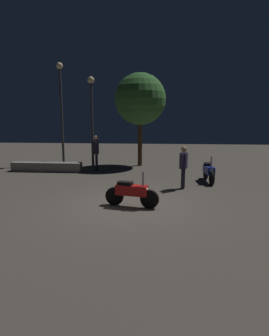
% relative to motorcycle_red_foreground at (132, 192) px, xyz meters
% --- Properties ---
extents(ground_plane, '(40.00, 40.00, 0.00)m').
position_rel_motorcycle_red_foreground_xyz_m(ground_plane, '(-0.12, 0.19, -0.44)').
color(ground_plane, '#4C443D').
extents(motorcycle_red_foreground, '(1.64, 0.50, 1.11)m').
position_rel_motorcycle_red_foreground_xyz_m(motorcycle_red_foreground, '(0.00, 0.00, 0.00)').
color(motorcycle_red_foreground, black).
rests_on(motorcycle_red_foreground, ground_plane).
extents(motorcycle_blue_parked_left, '(0.35, 1.66, 1.11)m').
position_rel_motorcycle_red_foreground_xyz_m(motorcycle_blue_parked_left, '(2.86, 3.58, 0.00)').
color(motorcycle_blue_parked_left, black).
rests_on(motorcycle_blue_parked_left, ground_plane).
extents(person_rider_beside, '(0.29, 0.67, 1.76)m').
position_rel_motorcycle_red_foreground_xyz_m(person_rider_beside, '(-2.27, 5.58, 0.62)').
color(person_rider_beside, black).
rests_on(person_rider_beside, ground_plane).
extents(person_bystander_far, '(0.33, 0.66, 1.60)m').
position_rel_motorcycle_red_foreground_xyz_m(person_bystander_far, '(1.71, 2.33, 0.51)').
color(person_bystander_far, black).
rests_on(person_bystander_far, ground_plane).
extents(streetlamp_near, '(0.36, 0.36, 4.73)m').
position_rel_motorcycle_red_foreground_xyz_m(streetlamp_near, '(-2.80, 7.05, 2.59)').
color(streetlamp_near, '#38383D').
rests_on(streetlamp_near, ground_plane).
extents(streetlamp_far, '(0.36, 0.36, 5.57)m').
position_rel_motorcycle_red_foreground_xyz_m(streetlamp_far, '(-4.66, 7.66, 3.05)').
color(streetlamp_far, '#38383D').
rests_on(streetlamp_far, ground_plane).
extents(tree_left_bg, '(2.73, 2.73, 4.95)m').
position_rel_motorcycle_red_foreground_xyz_m(tree_left_bg, '(-0.23, 7.36, 3.13)').
color(tree_left_bg, '#4C331E').
rests_on(tree_left_bg, ground_plane).
extents(planter_wall_low, '(3.45, 0.50, 0.45)m').
position_rel_motorcycle_red_foreground_xyz_m(planter_wall_low, '(-4.70, 5.24, -0.21)').
color(planter_wall_low, gray).
rests_on(planter_wall_low, ground_plane).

